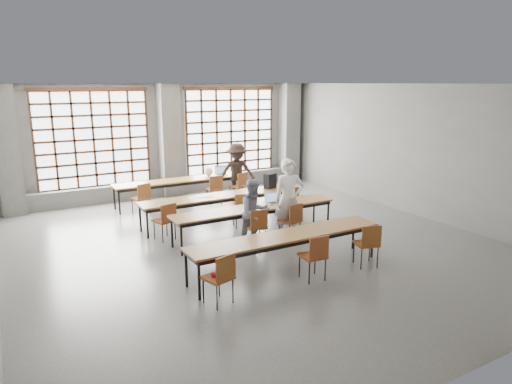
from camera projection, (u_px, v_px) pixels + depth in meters
floor at (251, 243)px, 10.30m from camera, size 11.00×11.00×0.00m
ceiling at (250, 84)px, 9.48m from camera, size 11.00×11.00×0.00m
wall_back at (167, 140)px, 14.53m from camera, size 10.00×0.00×10.00m
wall_front at (482, 240)px, 5.25m from camera, size 10.00×0.00×10.00m
wall_right at (412, 150)px, 12.31m from camera, size 0.00×11.00×11.00m
column_left at (8, 151)px, 12.12m from camera, size 0.60×0.55×3.50m
column_mid at (170, 141)px, 14.30m from camera, size 0.60×0.55×3.50m
column_right at (289, 133)px, 16.47m from camera, size 0.60×0.55×3.50m
window_left at (93, 140)px, 13.35m from camera, size 3.32×0.12×3.00m
window_right at (231, 132)px, 15.52m from camera, size 3.32×0.12×3.00m
sill_ledge at (171, 187)px, 14.72m from camera, size 9.80×0.35×0.50m
desk_row_a at (182, 181)px, 13.54m from camera, size 4.00×0.70×0.73m
desk_row_b at (217, 198)px, 11.60m from camera, size 4.00×0.70×0.73m
desk_row_c at (255, 210)px, 10.54m from camera, size 4.00×0.70×0.73m
desk_row_d at (287, 238)px, 8.61m from camera, size 4.00×0.70×0.73m
chair_back_left at (142, 196)px, 12.37m from camera, size 0.52×0.52×0.88m
chair_back_mid at (215, 187)px, 13.42m from camera, size 0.45×0.46×0.88m
chair_back_right at (240, 184)px, 13.82m from camera, size 0.53×0.53×0.88m
chair_mid_left at (166, 218)px, 10.34m from camera, size 0.51×0.52×0.88m
chair_mid_centre at (242, 206)px, 11.28m from camera, size 0.52×0.52×0.88m
chair_mid_right at (290, 199)px, 11.97m from camera, size 0.43×0.43×0.88m
chair_front_left at (257, 224)px, 9.89m from camera, size 0.47×0.47×0.88m
chair_front_right at (292, 218)px, 10.33m from camera, size 0.49×0.49×0.88m
chair_near_left at (221, 274)px, 7.30m from camera, size 0.52×0.52×0.88m
chair_near_mid at (315, 253)px, 8.20m from camera, size 0.45×0.45×0.88m
chair_near_right at (368, 241)px, 8.82m from camera, size 0.52×0.53×0.88m
student_male at (289, 200)px, 10.34m from camera, size 0.79×0.65×1.87m
student_female at (254, 213)px, 9.95m from camera, size 0.75×0.59×1.51m
student_back at (237, 172)px, 13.84m from camera, size 1.29×1.01×1.75m
laptop_front at (273, 200)px, 10.87m from camera, size 0.38×0.33×0.26m
laptop_back at (221, 172)px, 14.26m from camera, size 0.41×0.36×0.26m
mouse at (290, 201)px, 10.96m from camera, size 0.10×0.07×0.04m
green_box at (251, 204)px, 10.55m from camera, size 0.26×0.12×0.09m
phone at (264, 206)px, 10.52m from camera, size 0.14×0.11×0.01m
paper_sheet_a at (195, 198)px, 11.34m from camera, size 0.30×0.21×0.00m
paper_sheet_b at (207, 197)px, 11.40m from camera, size 0.31×0.22×0.00m
backpack at (270, 181)px, 12.35m from camera, size 0.37×0.29×0.40m
plastic_bag at (209, 171)px, 13.96m from camera, size 0.28×0.23×0.29m
red_pouch at (218, 275)px, 7.36m from camera, size 0.21×0.13×0.06m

